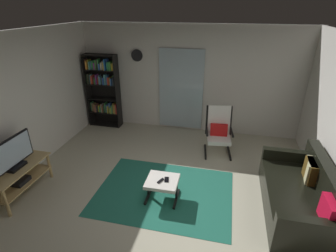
{
  "coord_description": "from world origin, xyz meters",
  "views": [
    {
      "loc": [
        0.92,
        -3.32,
        2.99
      ],
      "look_at": [
        -0.03,
        0.79,
        1.01
      ],
      "focal_mm": 27.93,
      "sensor_mm": 36.0,
      "label": 1
    }
  ],
  "objects_px": {
    "lounge_armchair": "(219,129)",
    "tv_remote": "(161,181)",
    "television": "(12,155)",
    "wall_clock": "(137,55)",
    "ottoman": "(162,183)",
    "cell_phone": "(167,180)",
    "bookshelf_near_tv": "(103,88)",
    "leather_sofa": "(301,195)",
    "tv_stand": "(18,177)"
  },
  "relations": [
    {
      "from": "leather_sofa",
      "to": "ottoman",
      "type": "relative_size",
      "value": 3.51
    },
    {
      "from": "television",
      "to": "cell_phone",
      "type": "height_order",
      "value": "television"
    },
    {
      "from": "tv_stand",
      "to": "cell_phone",
      "type": "distance_m",
      "value": 2.51
    },
    {
      "from": "tv_remote",
      "to": "ottoman",
      "type": "bearing_deg",
      "value": 88.93
    },
    {
      "from": "television",
      "to": "ottoman",
      "type": "height_order",
      "value": "television"
    },
    {
      "from": "television",
      "to": "wall_clock",
      "type": "xyz_separation_m",
      "value": [
        1.08,
        3.18,
        1.08
      ]
    },
    {
      "from": "lounge_armchair",
      "to": "ottoman",
      "type": "height_order",
      "value": "lounge_armchair"
    },
    {
      "from": "leather_sofa",
      "to": "wall_clock",
      "type": "distance_m",
      "value": 4.59
    },
    {
      "from": "leather_sofa",
      "to": "wall_clock",
      "type": "relative_size",
      "value": 6.4
    },
    {
      "from": "television",
      "to": "bookshelf_near_tv",
      "type": "xyz_separation_m",
      "value": [
        0.19,
        2.98,
        0.26
      ]
    },
    {
      "from": "television",
      "to": "ottoman",
      "type": "relative_size",
      "value": 1.6
    },
    {
      "from": "lounge_armchair",
      "to": "cell_phone",
      "type": "height_order",
      "value": "lounge_armchair"
    },
    {
      "from": "lounge_armchair",
      "to": "ottoman",
      "type": "relative_size",
      "value": 1.93
    },
    {
      "from": "lounge_armchair",
      "to": "cell_phone",
      "type": "relative_size",
      "value": 7.3
    },
    {
      "from": "television",
      "to": "ottoman",
      "type": "distance_m",
      "value": 2.48
    },
    {
      "from": "leather_sofa",
      "to": "ottoman",
      "type": "height_order",
      "value": "leather_sofa"
    },
    {
      "from": "television",
      "to": "cell_phone",
      "type": "bearing_deg",
      "value": 10.09
    },
    {
      "from": "tv_stand",
      "to": "cell_phone",
      "type": "bearing_deg",
      "value": 10.2
    },
    {
      "from": "leather_sofa",
      "to": "tv_remote",
      "type": "relative_size",
      "value": 12.89
    },
    {
      "from": "tv_remote",
      "to": "wall_clock",
      "type": "distance_m",
      "value": 3.42
    },
    {
      "from": "ottoman",
      "to": "bookshelf_near_tv",
      "type": "bearing_deg",
      "value": 130.79
    },
    {
      "from": "leather_sofa",
      "to": "ottoman",
      "type": "distance_m",
      "value": 2.17
    },
    {
      "from": "television",
      "to": "bookshelf_near_tv",
      "type": "relative_size",
      "value": 0.45
    },
    {
      "from": "leather_sofa",
      "to": "lounge_armchair",
      "type": "height_order",
      "value": "lounge_armchair"
    },
    {
      "from": "leather_sofa",
      "to": "tv_remote",
      "type": "bearing_deg",
      "value": -173.63
    },
    {
      "from": "television",
      "to": "ottoman",
      "type": "bearing_deg",
      "value": 9.97
    },
    {
      "from": "wall_clock",
      "to": "tv_stand",
      "type": "bearing_deg",
      "value": -108.75
    },
    {
      "from": "bookshelf_near_tv",
      "to": "lounge_armchair",
      "type": "bearing_deg",
      "value": -14.12
    },
    {
      "from": "tv_stand",
      "to": "bookshelf_near_tv",
      "type": "height_order",
      "value": "bookshelf_near_tv"
    },
    {
      "from": "leather_sofa",
      "to": "lounge_armchair",
      "type": "xyz_separation_m",
      "value": [
        -1.36,
        1.6,
        0.23
      ]
    },
    {
      "from": "tv_stand",
      "to": "lounge_armchair",
      "type": "height_order",
      "value": "lounge_armchair"
    },
    {
      "from": "tv_stand",
      "to": "bookshelf_near_tv",
      "type": "distance_m",
      "value": 3.07
    },
    {
      "from": "tv_remote",
      "to": "television",
      "type": "bearing_deg",
      "value": -147.3
    },
    {
      "from": "tv_stand",
      "to": "cell_phone",
      "type": "height_order",
      "value": "tv_stand"
    },
    {
      "from": "television",
      "to": "bookshelf_near_tv",
      "type": "distance_m",
      "value": 3.0
    },
    {
      "from": "lounge_armchair",
      "to": "tv_remote",
      "type": "bearing_deg",
      "value": -114.0
    },
    {
      "from": "bookshelf_near_tv",
      "to": "leather_sofa",
      "type": "height_order",
      "value": "bookshelf_near_tv"
    },
    {
      "from": "bookshelf_near_tv",
      "to": "tv_remote",
      "type": "height_order",
      "value": "bookshelf_near_tv"
    },
    {
      "from": "television",
      "to": "wall_clock",
      "type": "relative_size",
      "value": 2.91
    },
    {
      "from": "lounge_armchair",
      "to": "television",
      "type": "bearing_deg",
      "value": -145.21
    },
    {
      "from": "tv_stand",
      "to": "television",
      "type": "bearing_deg",
      "value": 67.3
    },
    {
      "from": "television",
      "to": "bookshelf_near_tv",
      "type": "bearing_deg",
      "value": 86.35
    },
    {
      "from": "lounge_armchair",
      "to": "wall_clock",
      "type": "distance_m",
      "value": 2.67
    },
    {
      "from": "tv_remote",
      "to": "wall_clock",
      "type": "height_order",
      "value": "wall_clock"
    },
    {
      "from": "tv_stand",
      "to": "leather_sofa",
      "type": "relative_size",
      "value": 0.61
    },
    {
      "from": "bookshelf_near_tv",
      "to": "wall_clock",
      "type": "distance_m",
      "value": 1.23
    },
    {
      "from": "bookshelf_near_tv",
      "to": "ottoman",
      "type": "bearing_deg",
      "value": -49.21
    },
    {
      "from": "tv_stand",
      "to": "bookshelf_near_tv",
      "type": "bearing_deg",
      "value": 86.31
    },
    {
      "from": "ottoman",
      "to": "wall_clock",
      "type": "distance_m",
      "value": 3.42
    },
    {
      "from": "bookshelf_near_tv",
      "to": "ottoman",
      "type": "xyz_separation_m",
      "value": [
        2.21,
        -2.56,
        -0.72
      ]
    }
  ]
}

